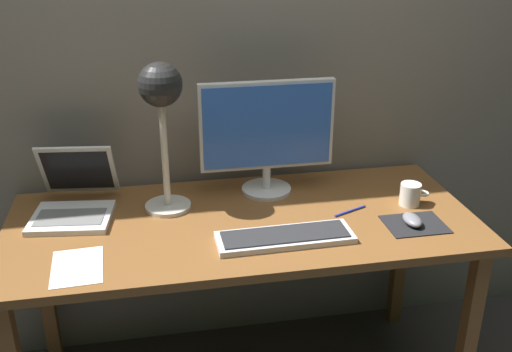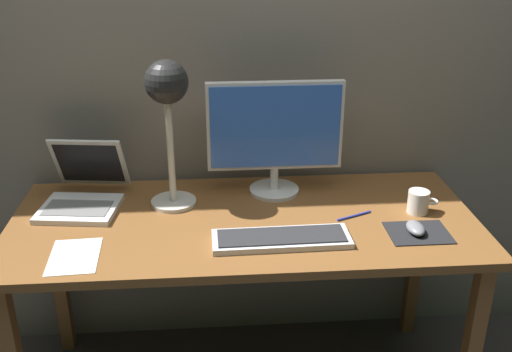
% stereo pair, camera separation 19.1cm
% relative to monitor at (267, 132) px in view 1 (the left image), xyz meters
% --- Properties ---
extents(back_wall, '(4.80, 0.06, 2.60)m').
position_rel_monitor_xyz_m(back_wall, '(-0.13, 0.19, 0.32)').
color(back_wall, gray).
rests_on(back_wall, ground).
extents(desk, '(1.60, 0.70, 0.74)m').
position_rel_monitor_xyz_m(desk, '(-0.13, -0.21, -0.32)').
color(desk, brown).
rests_on(desk, ground).
extents(monitor, '(0.49, 0.19, 0.43)m').
position_rel_monitor_xyz_m(monitor, '(0.00, 0.00, 0.00)').
color(monitor, silver).
rests_on(monitor, desk).
extents(keyboard_main, '(0.44, 0.15, 0.03)m').
position_rel_monitor_xyz_m(keyboard_main, '(-0.02, -0.37, -0.23)').
color(keyboard_main, silver).
rests_on(keyboard_main, desk).
extents(laptop, '(0.30, 0.35, 0.23)m').
position_rel_monitor_xyz_m(laptop, '(-0.69, -0.03, -0.17)').
color(laptop, silver).
rests_on(laptop, desk).
extents(desk_lamp, '(0.16, 0.16, 0.52)m').
position_rel_monitor_xyz_m(desk_lamp, '(-0.37, -0.07, 0.15)').
color(desk_lamp, beige).
rests_on(desk_lamp, desk).
extents(mousepad, '(0.20, 0.16, 0.00)m').
position_rel_monitor_xyz_m(mousepad, '(0.44, -0.35, -0.24)').
color(mousepad, black).
rests_on(mousepad, desk).
extents(mouse, '(0.06, 0.10, 0.03)m').
position_rel_monitor_xyz_m(mouse, '(0.43, -0.35, -0.22)').
color(mouse, slate).
rests_on(mouse, mousepad).
extents(coffee_mug, '(0.11, 0.07, 0.08)m').
position_rel_monitor_xyz_m(coffee_mug, '(0.49, -0.20, -0.20)').
color(coffee_mug, white).
rests_on(coffee_mug, desk).
extents(paper_sheet_near_mouse, '(0.16, 0.22, 0.00)m').
position_rel_monitor_xyz_m(paper_sheet_near_mouse, '(-0.66, -0.41, -0.24)').
color(paper_sheet_near_mouse, white).
rests_on(paper_sheet_near_mouse, desk).
extents(pen, '(0.13, 0.06, 0.01)m').
position_rel_monitor_xyz_m(pen, '(0.25, -0.22, -0.23)').
color(pen, '#2633A5').
rests_on(pen, desk).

